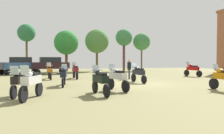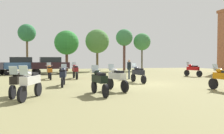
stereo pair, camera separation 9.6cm
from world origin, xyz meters
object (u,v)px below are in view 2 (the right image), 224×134
Objects in this scene: motorcycle_10 at (63,75)px; tree_5 at (27,33)px; motorcycle_12 at (50,71)px; car_1 at (50,64)px; motorcycle_4 at (75,71)px; tree_6 at (142,42)px; motorcycle_1 at (30,82)px; motorcycle_2 at (18,81)px; motorcycle_7 at (193,69)px; car_3 at (21,64)px; tree_3 at (67,43)px; motorcycle_3 at (138,73)px; motorcycle_9 at (99,80)px; person_1 at (129,68)px; motorcycle_8 at (223,78)px; tree_2 at (97,41)px; motorcycle_5 at (117,78)px; tree_4 at (124,38)px.

tree_5 is (-4.47, 18.61, 4.69)m from motorcycle_10.
car_1 reaches higher than motorcycle_12.
tree_6 is at bearing 43.13° from motorcycle_4.
tree_5 is at bearing -65.18° from motorcycle_1.
motorcycle_2 is at bearing -37.03° from motorcycle_1.
motorcycle_7 is at bearing -139.85° from motorcycle_2.
car_3 is 0.76× the size of tree_3.
car_3 reaches higher than motorcycle_1.
motorcycle_9 is at bearing -136.84° from motorcycle_3.
person_1 is 0.30× the size of tree_6.
car_3 is at bearing -72.28° from motorcycle_2.
motorcycle_8 reaches higher than motorcycle_10.
tree_2 is at bearing -89.55° from motorcycle_1.
motorcycle_5 reaches higher than motorcycle_8.
tree_5 is at bearing -74.18° from motorcycle_2.
motorcycle_5 is 0.97× the size of motorcycle_9.
motorcycle_9 is 0.50× the size of car_1.
motorcycle_5 reaches higher than motorcycle_9.
motorcycle_1 is 1.00× the size of motorcycle_9.
motorcycle_5 is at bearing -71.47° from motorcycle_12.
tree_4 is at bearing 79.65° from motorcycle_8.
car_1 is 0.67× the size of tree_5.
motorcycle_2 is 4.31m from motorcycle_10.
motorcycle_4 is 8.41m from motorcycle_5.
car_1 is at bearing -73.65° from motorcycle_1.
motorcycle_4 is at bearing -108.56° from tree_2.
motorcycle_12 is 13.35m from tree_3.
motorcycle_3 is at bearing -89.95° from tree_2.
tree_2 is 4.25m from tree_4.
person_1 is (-7.28, -1.41, 0.28)m from motorcycle_7.
motorcycle_2 is 0.33× the size of tree_4.
tree_6 is (-0.42, 12.95, 3.74)m from motorcycle_7.
motorcycle_2 is 0.48× the size of car_3.
motorcycle_1 reaches higher than motorcycle_8.
person_1 is 0.26× the size of tree_5.
car_1 is 11.16m from person_1.
motorcycle_3 is 0.48× the size of car_1.
car_3 reaches higher than motorcycle_5.
car_1 reaches higher than motorcycle_3.
motorcycle_7 is 7.42m from person_1.
motorcycle_2 is 10.90m from person_1.
motorcycle_9 reaches higher than motorcycle_2.
motorcycle_9 is 17.81m from car_3.
motorcycle_12 is at bearing -75.31° from motorcycle_1.
motorcycle_7 reaches higher than motorcycle_12.
motorcycle_9 is (-6.98, 0.24, -0.01)m from motorcycle_8.
tree_5 reaches higher than tree_4.
motorcycle_9 is at bearing -99.87° from tree_2.
motorcycle_5 is 0.97× the size of motorcycle_12.
motorcycle_3 is 6.25m from motorcycle_4.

